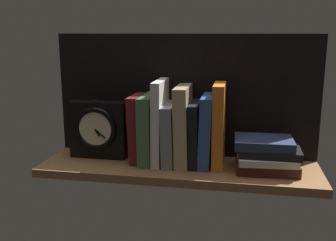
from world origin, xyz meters
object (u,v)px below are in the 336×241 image
object	(u,v)px
book_maroon_dawkins	(137,128)
book_stack_side	(267,155)
book_green_romantic	(149,128)
book_white_catcher	(160,122)
book_black_skeptic	(195,133)
book_tan_shortstories	(184,125)
book_blue_modern	(207,130)
framed_clock	(98,129)
book_gray_chess	(171,133)
book_orange_pandolfini	(219,125)

from	to	relation	value
book_maroon_dawkins	book_stack_side	bearing A→B (deg)	-4.32
book_green_romantic	book_white_catcher	xyz separation A→B (cm)	(3.56, 0.00, 2.32)
book_maroon_dawkins	book_white_catcher	bearing A→B (deg)	0.00
book_black_skeptic	book_tan_shortstories	bearing A→B (deg)	180.00
book_maroon_dawkins	book_white_catcher	distance (cm)	7.70
book_blue_modern	framed_clock	distance (cm)	35.01
book_white_catcher	book_tan_shortstories	world-z (taller)	book_white_catcher
book_blue_modern	book_stack_side	size ratio (longest dim) A/B	1.13
book_blue_modern	framed_clock	xyz separation A→B (cm)	(-34.98, 0.04, -1.31)
book_maroon_dawkins	book_black_skeptic	distance (cm)	18.38
book_white_catcher	book_tan_shortstories	distance (cm)	7.41
book_gray_chess	book_black_skeptic	bearing A→B (deg)	0.00
book_orange_pandolfini	framed_clock	size ratio (longest dim) A/B	1.30
book_tan_shortstories	book_orange_pandolfini	bearing A→B (deg)	0.00
book_tan_shortstories	book_stack_side	world-z (taller)	book_tan_shortstories
book_black_skeptic	book_orange_pandolfini	size ratio (longest dim) A/B	0.77
book_blue_modern	book_orange_pandolfini	xyz separation A→B (cm)	(3.68, 0.00, 1.84)
framed_clock	book_tan_shortstories	bearing A→B (deg)	-0.07
book_green_romantic	book_black_skeptic	size ratio (longest dim) A/B	1.09
book_stack_side	book_tan_shortstories	bearing A→B (deg)	173.16
book_tan_shortstories	framed_clock	xyz separation A→B (cm)	(-27.88, 0.04, -2.63)
framed_clock	book_gray_chess	bearing A→B (deg)	-0.08
book_tan_shortstories	framed_clock	world-z (taller)	book_tan_shortstories
book_orange_pandolfini	book_stack_side	distance (cm)	16.42
book_gray_chess	book_stack_side	world-z (taller)	book_gray_chess
book_green_romantic	book_tan_shortstories	xyz separation A→B (cm)	(10.92, 0.00, 1.51)
book_gray_chess	book_black_skeptic	size ratio (longest dim) A/B	0.96
book_maroon_dawkins	book_white_catcher	size ratio (longest dim) A/B	0.81
book_maroon_dawkins	book_gray_chess	distance (cm)	10.72
framed_clock	book_blue_modern	bearing A→B (deg)	-0.06
book_maroon_dawkins	book_green_romantic	xyz separation A→B (cm)	(3.75, 0.00, 0.11)
book_blue_modern	book_orange_pandolfini	bearing A→B (deg)	0.00
book_orange_pandolfini	framed_clock	world-z (taller)	book_orange_pandolfini
book_gray_chess	book_blue_modern	bearing A→B (deg)	0.00
book_blue_modern	framed_clock	world-z (taller)	book_blue_modern
book_maroon_dawkins	book_green_romantic	bearing A→B (deg)	0.00
book_black_skeptic	book_stack_side	world-z (taller)	book_black_skeptic
book_tan_shortstories	book_blue_modern	world-z (taller)	book_tan_shortstories
book_gray_chess	book_black_skeptic	distance (cm)	7.71
book_green_romantic	framed_clock	bearing A→B (deg)	179.88
book_stack_side	framed_clock	bearing A→B (deg)	176.72
book_orange_pandolfini	book_maroon_dawkins	bearing A→B (deg)	180.00
book_green_romantic	framed_clock	distance (cm)	16.99
book_white_catcher	book_black_skeptic	world-z (taller)	book_white_catcher
book_maroon_dawkins	book_black_skeptic	xyz separation A→B (cm)	(18.36, 0.00, -0.79)
book_green_romantic	book_stack_side	xyz separation A→B (cm)	(35.94, -3.00, -5.59)
book_maroon_dawkins	book_green_romantic	size ratio (longest dim) A/B	0.99
book_maroon_dawkins	book_stack_side	world-z (taller)	book_maroon_dawkins
book_tan_shortstories	book_stack_side	xyz separation A→B (cm)	(25.02, -3.00, -7.10)
book_white_catcher	book_maroon_dawkins	bearing A→B (deg)	180.00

